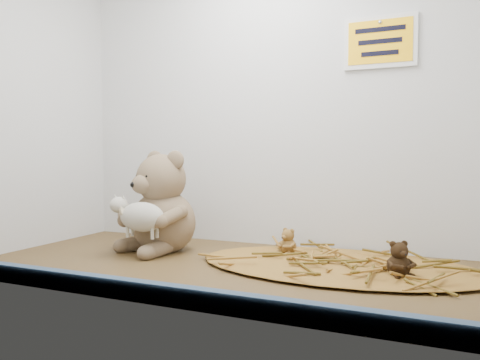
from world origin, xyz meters
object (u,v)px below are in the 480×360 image
at_px(main_teddy, 163,201).
at_px(toy_lamb, 142,217).
at_px(mini_teddy_brown, 399,257).
at_px(mini_teddy_tan, 288,240).

relative_size(main_teddy, toy_lamb, 1.68).
distance_m(main_teddy, mini_teddy_brown, 0.62).
height_order(main_teddy, toy_lamb, main_teddy).
xyz_separation_m(main_teddy, mini_teddy_brown, (0.61, -0.06, -0.09)).
distance_m(toy_lamb, mini_teddy_tan, 0.37).
xyz_separation_m(mini_teddy_tan, mini_teddy_brown, (0.28, -0.12, 0.00)).
relative_size(toy_lamb, mini_teddy_tan, 2.49).
xyz_separation_m(toy_lamb, mini_teddy_tan, (0.34, 0.15, -0.06)).
bearing_deg(main_teddy, toy_lamb, -66.39).
distance_m(main_teddy, toy_lamb, 0.10).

